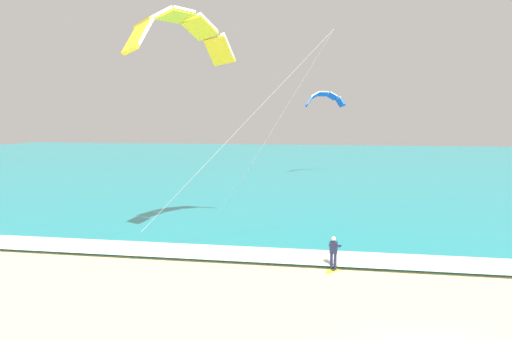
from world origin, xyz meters
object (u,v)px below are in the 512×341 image
(kite_distant, at_px, (324,98))
(surfboard, at_px, (333,270))
(kitesurfer, at_px, (334,251))
(kite_primary, at_px, (180,30))

(kite_distant, bearing_deg, surfboard, -85.36)
(kitesurfer, xyz_separation_m, kite_distant, (-3.38, 41.56, 9.02))
(kitesurfer, distance_m, kite_distant, 42.67)
(kitesurfer, relative_size, kite_distant, 0.34)
(kitesurfer, height_order, kite_distant, kite_distant)
(kite_distant, bearing_deg, kitesurfer, -85.35)
(surfboard, height_order, kite_distant, kite_distant)
(kitesurfer, xyz_separation_m, kite_primary, (-9.22, 4.34, 11.59))
(surfboard, bearing_deg, kite_distant, 94.64)
(surfboard, distance_m, kite_distant, 42.88)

